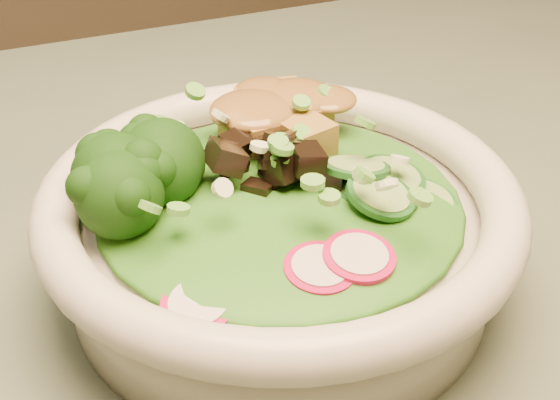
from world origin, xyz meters
name	(u,v)px	position (x,y,z in m)	size (l,w,h in m)	color
dining_table	(380,353)	(0.00, 0.00, 0.64)	(1.20, 0.80, 0.75)	black
salad_bowl	(280,229)	(-0.09, -0.02, 0.79)	(0.27, 0.27, 0.07)	beige
lettuce_bed	(280,198)	(-0.09, -0.02, 0.81)	(0.20, 0.20, 0.02)	#195512
broccoli_florets	(164,181)	(-0.15, -0.01, 0.83)	(0.08, 0.07, 0.04)	black
radish_slices	(298,268)	(-0.11, -0.09, 0.81)	(0.11, 0.04, 0.02)	#B50D44
cucumber_slices	(398,176)	(-0.03, -0.04, 0.82)	(0.07, 0.07, 0.04)	#84B262
mushroom_heap	(278,166)	(-0.09, -0.01, 0.82)	(0.07, 0.07, 0.04)	black
tofu_cubes	(274,125)	(-0.07, 0.04, 0.82)	(0.09, 0.06, 0.04)	olive
peanut_sauce	(274,106)	(-0.07, 0.04, 0.83)	(0.07, 0.06, 0.02)	brown
scallion_garnish	(280,161)	(-0.09, -0.02, 0.83)	(0.19, 0.19, 0.02)	#60B33F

